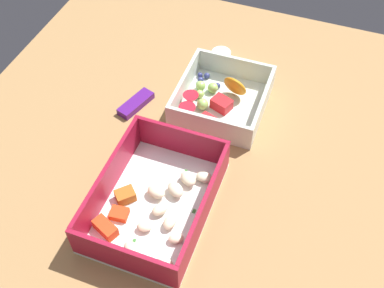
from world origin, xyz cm
name	(u,v)px	position (x,y,z in cm)	size (l,w,h in cm)	color
table_surface	(199,150)	(0.00, 0.00, 1.00)	(80.00, 80.00, 2.00)	#9E7547
pasta_container	(155,201)	(-12.95, 1.92, 3.86)	(21.38, 15.30, 6.04)	white
fruit_bowl	(219,99)	(9.66, -0.14, 3.63)	(15.81, 14.60, 5.27)	silver
candy_bar	(136,104)	(4.78, 13.18, 2.60)	(7.00, 2.40, 1.20)	#51197A
paper_cup_liner	(221,56)	(21.62, 3.30, 2.85)	(3.59, 3.59, 1.70)	white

